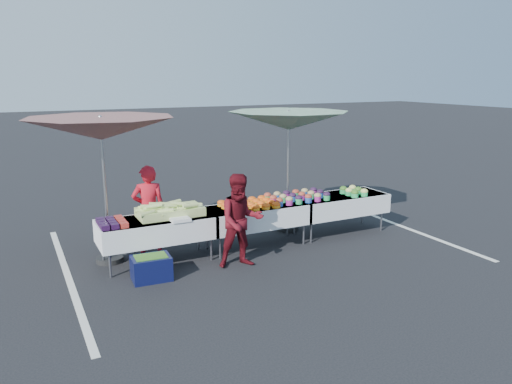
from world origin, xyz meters
name	(u,v)px	position (x,y,z in m)	size (l,w,h in m)	color
ground	(256,246)	(0.00, 0.00, 0.00)	(80.00, 80.00, 0.00)	black
stripe_left	(68,277)	(-3.20, 0.00, 0.00)	(0.10, 5.00, 0.00)	silver
stripe_right	(393,223)	(3.20, 0.00, 0.00)	(0.10, 5.00, 0.00)	silver
table_left	(157,228)	(-1.80, 0.00, 0.58)	(1.86, 0.81, 0.75)	white
table_center	(256,215)	(0.00, 0.00, 0.58)	(1.86, 0.81, 0.75)	white
table_right	(339,203)	(1.80, 0.00, 0.58)	(1.86, 0.81, 0.75)	white
berry_punnets	(112,223)	(-2.51, -0.06, 0.79)	(0.40, 0.54, 0.08)	black
corn_pile	(170,211)	(-1.56, 0.04, 0.84)	(1.16, 0.57, 0.26)	#BAD86F
plastic_bags	(180,219)	(-1.50, -0.30, 0.78)	(0.30, 0.25, 0.05)	white
carrot_bowls	(249,204)	(-0.15, -0.01, 0.80)	(0.95, 0.69, 0.11)	orange
potato_cups	(297,196)	(0.85, 0.00, 0.83)	(1.14, 0.58, 0.16)	#2554AD
bean_baskets	(354,191)	(2.06, -0.10, 0.82)	(0.36, 0.50, 0.15)	green
vendor	(149,209)	(-1.78, 0.55, 0.77)	(0.56, 0.37, 1.53)	red
customer	(241,221)	(-0.64, -0.75, 0.75)	(0.73, 0.57, 1.51)	#580D15
umbrella_left	(101,130)	(-2.50, 0.40, 2.17)	(2.75, 2.75, 2.40)	black
umbrella_right	(289,122)	(1.00, 0.60, 2.14)	(3.07, 3.07, 2.36)	black
storage_bin	(151,267)	(-2.08, -0.65, 0.19)	(0.59, 0.45, 0.37)	#0B1038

